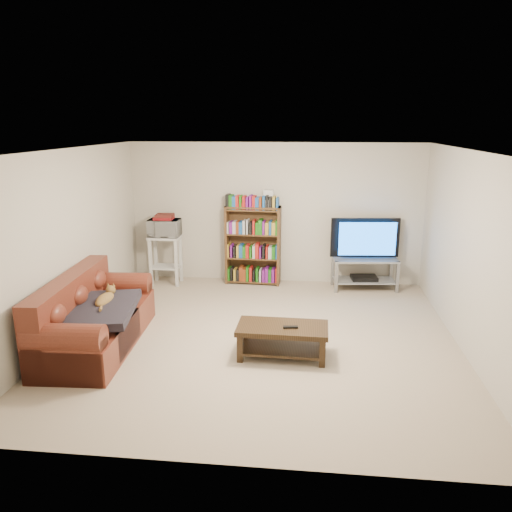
# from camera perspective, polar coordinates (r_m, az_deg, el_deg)

# --- Properties ---
(floor) EXTENTS (5.00, 5.00, 0.00)m
(floor) POSITION_cam_1_polar(r_m,az_deg,el_deg) (6.57, 0.50, -9.39)
(floor) COLOR tan
(floor) RESTS_ON ground
(ceiling) EXTENTS (5.00, 5.00, 0.00)m
(ceiling) POSITION_cam_1_polar(r_m,az_deg,el_deg) (5.99, 0.55, 12.01)
(ceiling) COLOR white
(ceiling) RESTS_ON ground
(wall_back) EXTENTS (5.00, 0.00, 5.00)m
(wall_back) POSITION_cam_1_polar(r_m,az_deg,el_deg) (8.61, 2.18, 4.87)
(wall_back) COLOR beige
(wall_back) RESTS_ON ground
(wall_front) EXTENTS (5.00, 0.00, 5.00)m
(wall_front) POSITION_cam_1_polar(r_m,az_deg,el_deg) (3.82, -3.25, -8.39)
(wall_front) COLOR beige
(wall_front) RESTS_ON ground
(wall_left) EXTENTS (0.00, 5.00, 5.00)m
(wall_left) POSITION_cam_1_polar(r_m,az_deg,el_deg) (6.88, -20.69, 1.31)
(wall_left) COLOR beige
(wall_left) RESTS_ON ground
(wall_right) EXTENTS (0.00, 5.00, 5.00)m
(wall_right) POSITION_cam_1_polar(r_m,az_deg,el_deg) (6.43, 23.27, 0.15)
(wall_right) COLOR beige
(wall_right) RESTS_ON ground
(sofa) EXTENTS (1.01, 2.14, 0.89)m
(sofa) POSITION_cam_1_polar(r_m,az_deg,el_deg) (6.59, -18.35, -7.13)
(sofa) COLOR maroon
(sofa) RESTS_ON floor
(blanket) EXTENTS (0.94, 1.15, 0.18)m
(blanket) POSITION_cam_1_polar(r_m,az_deg,el_deg) (6.33, -17.43, -5.91)
(blanket) COLOR black
(blanket) RESTS_ON sofa
(cat) EXTENTS (0.26, 0.58, 0.17)m
(cat) POSITION_cam_1_polar(r_m,az_deg,el_deg) (6.47, -16.90, -4.82)
(cat) COLOR brown
(cat) RESTS_ON sofa
(coffee_table) EXTENTS (1.08, 0.56, 0.39)m
(coffee_table) POSITION_cam_1_polar(r_m,az_deg,el_deg) (6.00, 3.03, -9.03)
(coffee_table) COLOR black
(coffee_table) RESTS_ON floor
(remote) EXTENTS (0.18, 0.07, 0.02)m
(remote) POSITION_cam_1_polar(r_m,az_deg,el_deg) (5.90, 3.96, -8.11)
(remote) COLOR black
(remote) RESTS_ON coffee_table
(tv_stand) EXTENTS (1.10, 0.58, 0.53)m
(tv_stand) POSITION_cam_1_polar(r_m,az_deg,el_deg) (8.53, 12.30, -1.37)
(tv_stand) COLOR #999EA3
(tv_stand) RESTS_ON floor
(television) EXTENTS (1.15, 0.26, 0.66)m
(television) POSITION_cam_1_polar(r_m,az_deg,el_deg) (8.41, 12.49, 1.91)
(television) COLOR black
(television) RESTS_ON tv_stand
(dvd_player) EXTENTS (0.45, 0.34, 0.06)m
(dvd_player) POSITION_cam_1_polar(r_m,az_deg,el_deg) (8.58, 12.24, -2.45)
(dvd_player) COLOR black
(dvd_player) RESTS_ON tv_stand
(bookshelf) EXTENTS (0.95, 0.33, 1.35)m
(bookshelf) POSITION_cam_1_polar(r_m,az_deg,el_deg) (8.55, -0.35, 1.37)
(bookshelf) COLOR #51351C
(bookshelf) RESTS_ON floor
(shelf_clutter) EXTENTS (0.69, 0.22, 0.28)m
(shelf_clutter) POSITION_cam_1_polar(r_m,az_deg,el_deg) (8.40, 0.32, 6.41)
(shelf_clutter) COLOR silver
(shelf_clutter) RESTS_ON bookshelf
(microwave_stand) EXTENTS (0.53, 0.39, 0.84)m
(microwave_stand) POSITION_cam_1_polar(r_m,az_deg,el_deg) (8.71, -10.30, 0.31)
(microwave_stand) COLOR silver
(microwave_stand) RESTS_ON floor
(microwave) EXTENTS (0.52, 0.36, 0.29)m
(microwave) POSITION_cam_1_polar(r_m,az_deg,el_deg) (8.61, -10.43, 3.19)
(microwave) COLOR silver
(microwave) RESTS_ON microwave_stand
(game_boxes) EXTENTS (0.31, 0.27, 0.05)m
(game_boxes) POSITION_cam_1_polar(r_m,az_deg,el_deg) (8.57, -10.49, 4.30)
(game_boxes) COLOR maroon
(game_boxes) RESTS_ON microwave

